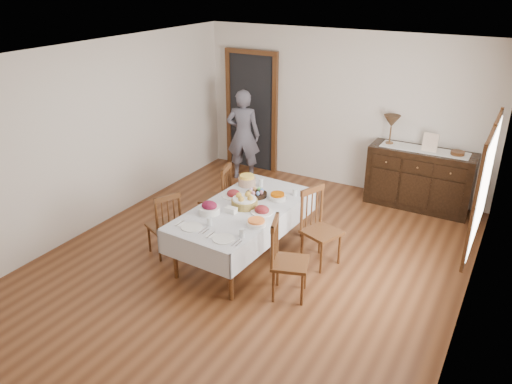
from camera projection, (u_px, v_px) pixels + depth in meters
The scene contains 26 objects.
ground at pixel (252, 262), 6.42m from camera, with size 6.00×6.00×0.00m, color brown.
room_shell at pixel (259, 129), 6.15m from camera, with size 5.02×6.02×2.65m.
dining_table at pixel (243, 214), 6.32m from camera, with size 1.15×2.10×0.70m.
chair_left_near at pixel (165, 223), 6.42m from camera, with size 0.50×0.50×0.90m.
chair_left_far at pixel (218, 196), 7.15m from camera, with size 0.48×0.48×0.95m.
chair_right_near at pixel (286, 258), 5.59m from camera, with size 0.51×0.51×0.96m.
chair_right_far at pixel (319, 226), 6.24m from camera, with size 0.53×0.53×1.00m.
sideboard at pixel (419, 179), 7.74m from camera, with size 1.57×0.57×0.94m.
person at pixel (243, 132), 8.67m from camera, with size 0.53×0.34×1.71m, color #575461.
bread_basket at pixel (245, 202), 6.28m from camera, with size 0.34×0.34×0.17m.
egg_basket at pixel (256, 194), 6.59m from camera, with size 0.29×0.29×0.10m.
ham_platter_a at pixel (234, 194), 6.58m from camera, with size 0.31×0.31×0.11m.
ham_platter_b at pixel (262, 210), 6.14m from camera, with size 0.28×0.28×0.11m.
beet_bowl at pixel (209, 208), 6.11m from camera, with size 0.26×0.26×0.16m.
carrot_bowl at pixel (277, 197), 6.49m from camera, with size 0.23×0.23×0.09m.
pineapple_bowl at pixel (247, 180), 6.91m from camera, with size 0.24×0.24×0.15m.
casserole_dish at pixel (256, 223), 5.84m from camera, with size 0.24×0.24×0.07m.
butter_dish at pixel (231, 210), 6.14m from camera, with size 0.14×0.10×0.07m.
setting_left at pixel (197, 225), 5.81m from camera, with size 0.43×0.31×0.10m.
setting_right at pixel (229, 237), 5.56m from camera, with size 0.43×0.31×0.10m.
glass_far_a at pixel (261, 183), 6.87m from camera, with size 0.06×0.06×0.11m.
glass_far_b at pixel (295, 192), 6.60m from camera, with size 0.07×0.07×0.10m.
runner at pixel (425, 150), 7.55m from camera, with size 1.30×0.35×0.01m.
table_lamp at pixel (392, 122), 7.67m from camera, with size 0.26×0.26×0.46m.
picture_frame at pixel (430, 143), 7.43m from camera, with size 0.22×0.08×0.28m.
deco_bowl at pixel (458, 153), 7.33m from camera, with size 0.20×0.20×0.06m.
Camera 1 is at (2.74, -4.76, 3.45)m, focal length 35.00 mm.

